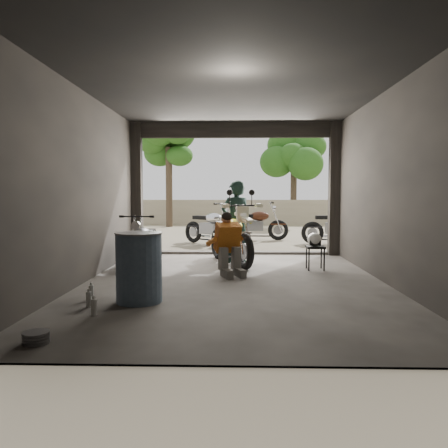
# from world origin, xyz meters

# --- Properties ---
(ground) EXTENTS (80.00, 80.00, 0.00)m
(ground) POSITION_xyz_m (0.00, 0.00, 0.00)
(ground) COLOR #7A6D56
(ground) RESTS_ON ground
(garage) EXTENTS (7.00, 7.13, 3.20)m
(garage) POSITION_xyz_m (0.00, 0.55, 1.28)
(garage) COLOR #2D2B28
(garage) RESTS_ON ground
(boundary_wall) EXTENTS (18.00, 0.30, 1.20)m
(boundary_wall) POSITION_xyz_m (0.00, 14.00, 0.60)
(boundary_wall) COLOR gray
(boundary_wall) RESTS_ON ground
(tree_left) EXTENTS (2.20, 2.20, 5.60)m
(tree_left) POSITION_xyz_m (-3.00, 12.50, 3.99)
(tree_left) COLOR #382B1E
(tree_left) RESTS_ON ground
(tree_right) EXTENTS (2.20, 2.20, 5.00)m
(tree_right) POSITION_xyz_m (2.80, 14.00, 3.56)
(tree_right) COLOR #382B1E
(tree_right) RESTS_ON ground
(main_bike) EXTENTS (1.50, 2.12, 1.31)m
(main_bike) POSITION_xyz_m (-0.09, 2.02, 0.65)
(main_bike) COLOR beige
(main_bike) RESTS_ON ground
(left_bike) EXTENTS (0.78, 1.63, 1.07)m
(left_bike) POSITION_xyz_m (-1.89, 1.81, 0.54)
(left_bike) COLOR black
(left_bike) RESTS_ON ground
(outside_bike_a) EXTENTS (1.89, 1.77, 1.24)m
(outside_bike_a) POSITION_xyz_m (-0.72, 5.59, 0.62)
(outside_bike_a) COLOR black
(outside_bike_a) RESTS_ON ground
(outside_bike_b) EXTENTS (1.85, 0.80, 1.24)m
(outside_bike_b) POSITION_xyz_m (0.66, 6.85, 0.62)
(outside_bike_b) COLOR #3D1C0E
(outside_bike_b) RESTS_ON ground
(outside_bike_c) EXTENTS (1.89, 0.84, 1.26)m
(outside_bike_c) POSITION_xyz_m (3.05, 5.81, 0.63)
(outside_bike_c) COLOR black
(outside_bike_c) RESTS_ON ground
(rider) EXTENTS (0.75, 0.61, 1.78)m
(rider) POSITION_xyz_m (0.02, 2.20, 0.89)
(rider) COLOR black
(rider) RESTS_ON ground
(mechanic) EXTENTS (0.81, 0.93, 1.13)m
(mechanic) POSITION_xyz_m (-0.09, 0.67, 0.56)
(mechanic) COLOR #9D5214
(mechanic) RESTS_ON ground
(stool) EXTENTS (0.35, 0.35, 0.48)m
(stool) POSITION_xyz_m (1.57, 1.29, 0.41)
(stool) COLOR black
(stool) RESTS_ON ground
(helmet) EXTENTS (0.30, 0.31, 0.26)m
(helmet) POSITION_xyz_m (1.55, 1.28, 0.62)
(helmet) COLOR silver
(helmet) RESTS_ON stool
(oil_drum) EXTENTS (0.70, 0.70, 0.97)m
(oil_drum) POSITION_xyz_m (-1.29, -1.32, 0.48)
(oil_drum) COLOR #3C5066
(oil_drum) RESTS_ON ground
(sign_post) EXTENTS (0.88, 0.08, 2.63)m
(sign_post) POSITION_xyz_m (3.35, 2.89, 1.79)
(sign_post) COLOR black
(sign_post) RESTS_ON ground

